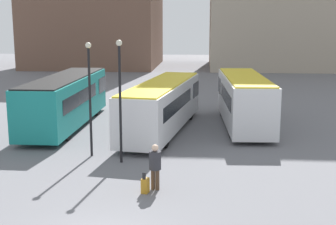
% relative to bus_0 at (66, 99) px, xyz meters
% --- Properties ---
extents(bus_0, '(2.66, 11.48, 3.14)m').
position_rel_bus_0_xyz_m(bus_0, '(0.00, 0.00, 0.00)').
color(bus_0, '#19847F').
rests_on(bus_0, ground_plane).
extents(bus_1, '(4.16, 11.91, 2.96)m').
position_rel_bus_0_xyz_m(bus_1, '(6.17, -0.87, -0.09)').
color(bus_1, silver).
rests_on(bus_1, ground_plane).
extents(bus_2, '(2.97, 10.21, 3.17)m').
position_rel_bus_0_xyz_m(bus_2, '(11.14, 0.88, 0.00)').
color(bus_2, silver).
rests_on(bus_2, ground_plane).
extents(traveler, '(0.57, 0.57, 1.83)m').
position_rel_bus_0_xyz_m(traveler, '(6.77, -10.94, -0.63)').
color(traveler, '#4C3828').
rests_on(traveler, ground_plane).
extents(suitcase, '(0.32, 0.37, 0.84)m').
position_rel_bus_0_xyz_m(suitcase, '(6.42, -11.32, -1.42)').
color(suitcase, '#B27A1E').
rests_on(suitcase, ground_plane).
extents(lamp_post_0, '(0.28, 0.28, 5.70)m').
position_rel_bus_0_xyz_m(lamp_post_0, '(4.80, -7.46, 1.64)').
color(lamp_post_0, black).
rests_on(lamp_post_0, ground_plane).
extents(lamp_post_1, '(0.28, 0.28, 5.54)m').
position_rel_bus_0_xyz_m(lamp_post_1, '(3.16, -6.52, 1.55)').
color(lamp_post_1, black).
rests_on(lamp_post_1, ground_plane).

